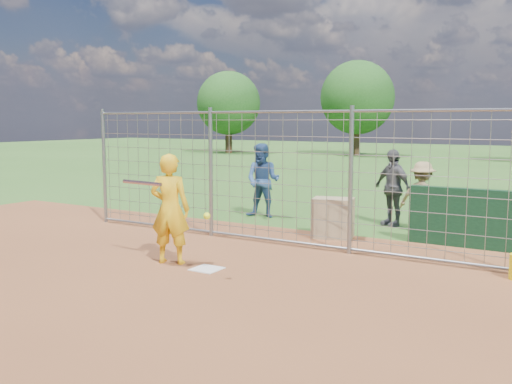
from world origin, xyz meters
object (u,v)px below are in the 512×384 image
Objects in this scene: batter at (170,209)px; equipment_bin at (333,218)px; bystander_a at (263,181)px; bystander_c at (422,197)px; bystander_b at (392,188)px.

batter is 2.27× the size of equipment_bin.
bystander_a is at bearing -96.44° from batter.
equipment_bin is (1.43, 3.31, -0.51)m from batter.
equipment_bin is (2.44, -1.36, -0.50)m from bystander_a.
bystander_a is at bearing 5.81° from bystander_c.
batter reaches higher than equipment_bin.
bystander_a is 3.07m from bystander_b.
bystander_a reaches higher than equipment_bin.
bystander_b is 1.15× the size of bystander_c.
batter is 1.01× the size of bystander_a.
bystander_b is at bearing 2.24° from bystander_a.
equipment_bin is at bearing 51.22° from bystander_c.
equipment_bin is (-0.58, -1.92, -0.46)m from bystander_b.
bystander_b is (2.01, 5.22, -0.05)m from batter.
bystander_c is (0.79, -0.45, -0.11)m from bystander_b.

